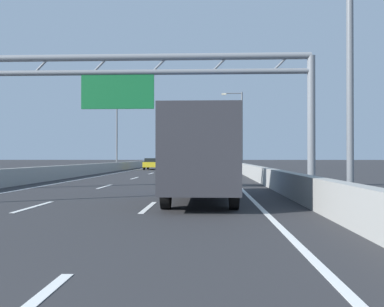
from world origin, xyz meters
name	(u,v)px	position (x,y,z in m)	size (l,w,h in m)	color
ground_plane	(193,164)	(0.00, 100.00, 0.00)	(260.00, 260.00, 0.00)	#2D2D30
lane_dash_left_1	(34,207)	(-1.80, 12.50, 0.01)	(0.16, 3.00, 0.01)	white
lane_dash_left_2	(105,187)	(-1.80, 21.50, 0.01)	(0.16, 3.00, 0.01)	white
lane_dash_left_3	(135,178)	(-1.80, 30.50, 0.01)	(0.16, 3.00, 0.01)	white
lane_dash_left_4	(151,173)	(-1.80, 39.50, 0.01)	(0.16, 3.00, 0.01)	white
lane_dash_left_5	(162,170)	(-1.80, 48.50, 0.01)	(0.16, 3.00, 0.01)	white
lane_dash_left_6	(169,168)	(-1.80, 57.50, 0.01)	(0.16, 3.00, 0.01)	white
lane_dash_left_7	(174,167)	(-1.80, 66.50, 0.01)	(0.16, 3.00, 0.01)	white
lane_dash_left_8	(178,166)	(-1.80, 75.50, 0.01)	(0.16, 3.00, 0.01)	white
lane_dash_left_9	(182,165)	(-1.80, 84.50, 0.01)	(0.16, 3.00, 0.01)	white
lane_dash_left_10	(184,164)	(-1.80, 93.50, 0.01)	(0.16, 3.00, 0.01)	white
lane_dash_left_11	(186,163)	(-1.80, 102.50, 0.01)	(0.16, 3.00, 0.01)	white
lane_dash_left_12	(188,163)	(-1.80, 111.50, 0.01)	(0.16, 3.00, 0.01)	white
lane_dash_left_13	(190,162)	(-1.80, 120.50, 0.01)	(0.16, 3.00, 0.01)	white
lane_dash_left_14	(191,162)	(-1.80, 129.50, 0.01)	(0.16, 3.00, 0.01)	white
lane_dash_left_15	(192,162)	(-1.80, 138.50, 0.01)	(0.16, 3.00, 0.01)	white
lane_dash_left_16	(193,161)	(-1.80, 147.50, 0.01)	(0.16, 3.00, 0.01)	white
lane_dash_left_17	(194,161)	(-1.80, 156.50, 0.01)	(0.16, 3.00, 0.01)	white
lane_dash_right_1	(148,207)	(1.80, 12.50, 0.01)	(0.16, 3.00, 0.01)	white
lane_dash_right_2	(173,187)	(1.80, 21.50, 0.01)	(0.16, 3.00, 0.01)	white
lane_dash_right_3	(183,178)	(1.80, 30.50, 0.01)	(0.16, 3.00, 0.01)	white
lane_dash_right_4	(189,173)	(1.80, 39.50, 0.01)	(0.16, 3.00, 0.01)	white
lane_dash_right_5	(193,170)	(1.80, 48.50, 0.01)	(0.16, 3.00, 0.01)	white
lane_dash_right_6	(195,168)	(1.80, 57.50, 0.01)	(0.16, 3.00, 0.01)	white
lane_dash_right_7	(197,167)	(1.80, 66.50, 0.01)	(0.16, 3.00, 0.01)	white
lane_dash_right_8	(199,166)	(1.80, 75.50, 0.01)	(0.16, 3.00, 0.01)	white
lane_dash_right_9	(200,165)	(1.80, 84.50, 0.01)	(0.16, 3.00, 0.01)	white
lane_dash_right_10	(201,164)	(1.80, 93.50, 0.01)	(0.16, 3.00, 0.01)	white
lane_dash_right_11	(201,163)	(1.80, 102.50, 0.01)	(0.16, 3.00, 0.01)	white
lane_dash_right_12	(202,163)	(1.80, 111.50, 0.01)	(0.16, 3.00, 0.01)	white
lane_dash_right_13	(202,162)	(1.80, 120.50, 0.01)	(0.16, 3.00, 0.01)	white
lane_dash_right_14	(203,162)	(1.80, 129.50, 0.01)	(0.16, 3.00, 0.01)	white
lane_dash_right_15	(203,162)	(1.80, 138.50, 0.01)	(0.16, 3.00, 0.01)	white
lane_dash_right_16	(204,161)	(1.80, 147.50, 0.01)	(0.16, 3.00, 0.01)	white
lane_dash_right_17	(204,161)	(1.80, 156.50, 0.01)	(0.16, 3.00, 0.01)	white
edge_line_left	(166,164)	(-5.25, 88.00, 0.01)	(0.16, 176.00, 0.01)	white
edge_line_right	(217,164)	(5.25, 88.00, 0.01)	(0.16, 176.00, 0.01)	white
barrier_left	(169,161)	(-6.90, 110.00, 0.47)	(0.45, 220.00, 0.95)	#9E9E99
barrier_right	(221,161)	(6.90, 110.00, 0.47)	(0.45, 220.00, 0.95)	#9E9E99
sign_gantry	(128,86)	(-0.07, 18.99, 4.87)	(17.06, 0.36, 6.36)	gray
streetlamp_right_near	(341,23)	(7.47, 11.70, 5.40)	(2.58, 0.28, 9.50)	slate
streetlamp_left_mid	(119,126)	(-7.47, 51.33, 5.40)	(2.58, 0.28, 9.50)	slate
streetlamp_right_mid	(240,126)	(7.47, 51.33, 5.40)	(2.58, 0.28, 9.50)	slate
streetlamp_left_far	(158,139)	(-7.47, 90.96, 5.40)	(2.58, 0.28, 9.50)	slate
streetlamp_right_far	(227,139)	(7.47, 90.96, 5.40)	(2.58, 0.28, 9.50)	slate
streetlamp_left_distant	(173,145)	(-7.47, 130.58, 5.40)	(2.58, 0.28, 9.50)	slate
streetlamp_right_distant	(221,145)	(7.47, 130.58, 5.40)	(2.58, 0.28, 9.50)	slate
green_car	(188,161)	(-0.25, 79.06, 0.73)	(1.79, 4.66, 1.39)	#1E7A38
blue_car	(208,160)	(3.37, 114.95, 0.78)	(1.74, 4.70, 1.54)	#2347AD
white_car	(170,161)	(-3.63, 79.37, 0.76)	(1.83, 4.63, 1.47)	silver
yellow_car	(152,164)	(-3.43, 52.15, 0.73)	(1.76, 4.45, 1.41)	yellow
orange_car	(187,160)	(-3.41, 135.74, 0.74)	(1.86, 4.46, 1.43)	orange
black_car	(207,164)	(3.47, 49.13, 0.78)	(1.88, 4.60, 1.52)	black
box_truck	(201,153)	(3.40, 14.55, 1.69)	(2.31, 8.00, 3.07)	#194799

